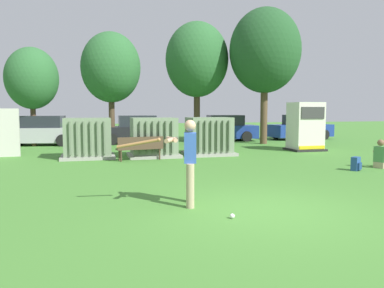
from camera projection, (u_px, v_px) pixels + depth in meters
ground_plane at (264, 211)px, 7.27m from camera, size 96.00×96.00×0.00m
transformer_west at (88, 139)px, 15.17m from camera, size 2.10×1.70×1.62m
transformer_mid_west at (154, 138)px, 15.60m from camera, size 2.10×1.70×1.62m
transformer_mid_east at (209, 137)px, 16.27m from camera, size 2.10×1.70×1.62m
generator_enclosure at (305, 127)px, 18.02m from camera, size 1.60×1.40×2.30m
park_bench at (140, 147)px, 14.49m from camera, size 1.84×0.69×0.92m
batter at (187, 158)px, 7.63m from camera, size 1.61×0.76×1.74m
sports_ball at (232, 216)px, 6.75m from camera, size 0.09×0.09×0.09m
seated_spectator at (382, 157)px, 12.68m from camera, size 0.79×0.66×0.96m
backpack at (356, 164)px, 12.08m from camera, size 0.38×0.36×0.44m
tree_left at (32, 79)px, 19.94m from camera, size 2.74×2.74×5.24m
tree_center_left at (111, 68)px, 20.79m from camera, size 3.25×3.25×6.21m
tree_center_right at (197, 60)px, 22.40m from camera, size 3.74×3.74×7.14m
tree_right at (265, 51)px, 21.27m from camera, size 4.01×4.01×7.66m
parked_car_leftmost at (42, 132)px, 20.76m from camera, size 4.38×2.31×1.62m
parked_car_left_of_center at (135, 130)px, 21.96m from camera, size 4.24×1.99×1.62m
parked_car_right_of_center at (223, 129)px, 23.70m from camera, size 4.35×2.23×1.62m
parked_car_rightmost at (301, 128)px, 25.05m from camera, size 4.36×2.25×1.62m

